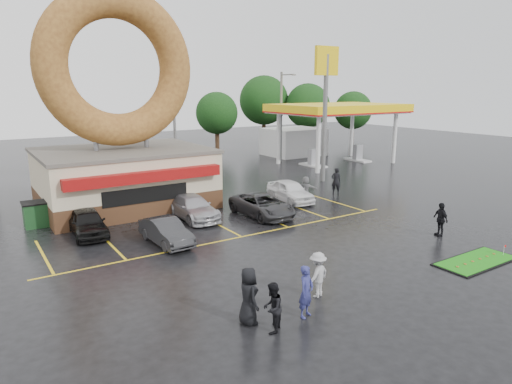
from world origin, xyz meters
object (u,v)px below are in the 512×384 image
donut_shop (122,137)px  streetlight_right (282,115)px  gas_station (318,124)px  streetlight_mid (175,120)px  car_black (87,222)px  putting_green (476,261)px  shell_sign (326,89)px  person_blue (306,291)px  car_dgrey (166,231)px  car_grey (262,205)px  car_silver (193,207)px  car_white (290,191)px  dumpster (41,214)px  person_cameraman (440,219)px

donut_shop → streetlight_right: 21.00m
gas_station → streetlight_mid: size_ratio=1.52×
car_black → putting_green: (13.45, -13.18, -0.65)m
shell_sign → car_black: size_ratio=2.63×
donut_shop → person_blue: 18.23m
car_dgrey → car_grey: size_ratio=0.80×
car_grey → car_black: bearing=167.4°
car_black → person_blue: bearing=-69.3°
donut_shop → car_dgrey: donut_shop is taller
streetlight_right → car_silver: (-16.62, -14.05, -4.12)m
car_black → car_silver: bearing=2.0°
streetlight_mid → car_silver: bearing=-109.5°
shell_sign → car_white: shell_sign is taller
gas_station → dumpster: size_ratio=7.58×
donut_shop → dumpster: donut_shop is taller
car_white → shell_sign: bearing=38.2°
person_blue → car_white: bearing=32.5°
car_black → car_dgrey: 4.52m
streetlight_mid → car_silver: (-4.62, -13.05, -4.12)m
streetlight_mid → car_white: 13.80m
car_black → car_white: car_white is taller
streetlight_mid → car_white: size_ratio=2.13×
streetlight_right → person_blue: (-18.52, -26.81, -3.88)m
donut_shop → streetlight_mid: bearing=48.6°
dumpster → car_silver: bearing=-22.5°
car_grey → car_white: (3.54, 1.90, 0.06)m
shell_sign → streetlight_right: 10.68m
car_silver → putting_green: (7.52, -13.05, -0.63)m
person_blue → car_silver: bearing=59.3°
donut_shop → car_black: donut_shop is taller
donut_shop → car_black: size_ratio=3.35×
car_dgrey → car_grey: (6.71, 1.55, 0.03)m
car_black → dumpster: size_ratio=2.24×
gas_station → donut_shop: bearing=-160.9°
car_dgrey → car_silver: car_silver is taller
car_dgrey → car_silver: 4.49m
gas_station → putting_green: gas_station is taller
donut_shop → putting_green: 21.15m
dumpster → gas_station: bearing=20.0°
streetlight_right → dumpster: size_ratio=5.00×
dumpster → person_cameraman: bearing=-36.9°
person_cameraman → car_grey: bearing=-127.8°
dumpster → donut_shop: bearing=19.7°
donut_shop → streetlight_mid: (7.00, 7.95, 0.32)m
car_grey → putting_green: (3.84, -11.27, -0.63)m
person_cameraman → car_white: bearing=-150.8°
car_black → dumpster: car_black is taller
car_silver → car_grey: 4.09m
streetlight_mid → dumpster: streetlight_mid is taller
streetlight_mid → person_cameraman: 23.73m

